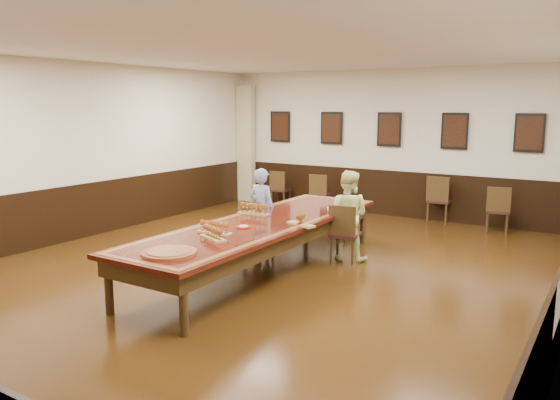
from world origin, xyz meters
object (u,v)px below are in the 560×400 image
Objects in this scene: person_woman at (347,215)px; spare_chair_d at (498,209)px; person_man at (262,209)px; carved_platter at (169,253)px; spare_chair_a at (281,188)px; spare_chair_c at (440,199)px; chair_man at (259,225)px; spare_chair_b at (321,193)px; conference_table at (262,231)px; chair_woman at (345,233)px.

spare_chair_d is at bearing -126.43° from person_woman.
person_man is 3.15m from carved_platter.
spare_chair_a is 0.88× the size of spare_chair_c.
chair_man is 1.53m from person_woman.
spare_chair_c is 3.59m from person_woman.
person_woman is 3.36m from carved_platter.
spare_chair_d is at bearing 171.49° from spare_chair_b.
conference_table is at bearing 92.84° from carved_platter.
spare_chair_c is 1.30× the size of carved_platter.
spare_chair_b is 3.82m from spare_chair_d.
chair_man is 1.15× the size of carved_platter.
person_man is 0.98× the size of person_woman.
person_woman is (-0.44, -3.56, 0.22)m from spare_chair_c.
spare_chair_c is at bearing 80.87° from carved_platter.
person_woman is at bearing 115.26° from spare_chair_b.
spare_chair_b is at bearing 166.72° from spare_chair_a.
person_man is (0.71, -3.43, 0.25)m from spare_chair_b.
chair_woman is (1.48, 0.24, 0.02)m from chair_man.
chair_man is 4.72m from spare_chair_d.
carved_platter is at bearing 68.79° from chair_woman.
person_man is at bearing 92.74° from spare_chair_b.
chair_woman is at bearing 56.69° from conference_table.
spare_chair_c is 1.26m from spare_chair_d.
spare_chair_d is at bearing 70.45° from carved_platter.
spare_chair_d is at bearing 61.78° from conference_table.
chair_man is at bearing 37.01° from spare_chair_d.
person_man is at bearing 111.98° from spare_chair_a.
conference_table is at bearing 49.95° from person_woman.
carved_platter is (1.51, -6.48, 0.33)m from spare_chair_b.
chair_woman is 0.18× the size of conference_table.
spare_chair_c is at bearing -27.56° from spare_chair_d.
person_woman is at bearing -162.46° from chair_man.
person_man is at bearing -90.00° from chair_man.
chair_woman is 4.80m from spare_chair_a.
person_woman is at bearing 78.65° from carved_platter.
person_man is (-3.11, -3.46, 0.24)m from spare_chair_d.
person_woman reaches higher than carved_platter.
spare_chair_c is at bearing -105.90° from chair_woman.
spare_chair_b is 1.17× the size of carved_platter.
spare_chair_d is (1.21, -0.34, -0.04)m from spare_chair_c.
person_woman reaches higher than conference_table.
spare_chair_a is 0.62× the size of person_man.
spare_chair_d is at bearing -126.59° from chair_man.
person_woman is at bearing 129.24° from spare_chair_a.
chair_woman is at bearing -166.16° from chair_man.
carved_platter is at bearing 109.86° from chair_man.
person_woman is (-1.65, -3.22, 0.26)m from spare_chair_d.
conference_table is at bearing 47.42° from chair_woman.
spare_chair_c reaches higher than carved_platter.
person_woman is 0.28× the size of conference_table.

